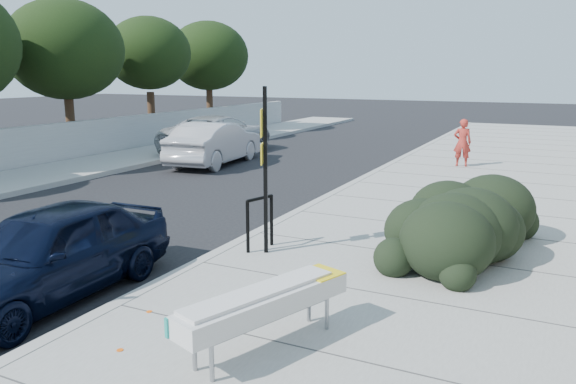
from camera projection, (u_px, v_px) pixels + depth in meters
name	position (u px, v px, depth m)	size (l,w,h in m)	color
ground	(199.00, 270.00, 9.64)	(120.00, 120.00, 0.00)	black
sidewalk_near	(563.00, 233.00, 11.60)	(11.20, 50.00, 0.15)	gray
sidewalk_far	(45.00, 175.00, 18.11)	(3.00, 50.00, 0.15)	gray
curb_near	(315.00, 205.00, 14.01)	(0.22, 50.00, 0.17)	#9E9E99
curb_far	(79.00, 178.00, 17.46)	(0.22, 50.00, 0.17)	#9E9E99
far_wall	(7.00, 151.00, 18.70)	(0.30, 40.00, 1.50)	#9E9E99
tree_far_d	(65.00, 50.00, 22.05)	(4.60, 4.60, 6.16)	#332114
tree_far_e	(148.00, 54.00, 26.44)	(4.00, 4.00, 5.90)	#332114
tree_far_f	(208.00, 56.00, 30.82)	(4.40, 4.40, 6.07)	#332114
bench	(265.00, 303.00, 6.49)	(1.26, 2.36, 0.71)	gray
bike_rack	(260.00, 218.00, 10.19)	(0.23, 0.65, 0.98)	black
sign_post	(264.00, 161.00, 9.76)	(0.17, 0.32, 2.95)	black
hedge	(466.00, 215.00, 9.93)	(1.87, 3.74, 1.40)	black
sedan_navy	(49.00, 252.00, 8.33)	(1.67, 4.16, 1.42)	black
wagon_silver	(215.00, 143.00, 20.53)	(1.65, 4.75, 1.56)	#B4B4B9
suv_silver	(218.00, 134.00, 23.39)	(2.62, 5.69, 1.58)	#ADAFB3
pedestrian	(462.00, 143.00, 19.19)	(0.59, 0.39, 1.63)	#A12A23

